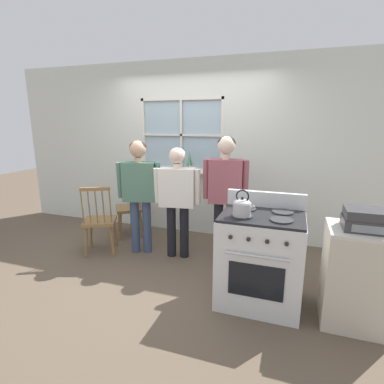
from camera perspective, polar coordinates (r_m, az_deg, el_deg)
The scene contains 12 objects.
ground_plane at distance 3.87m, azimuth -6.56°, elevation -14.39°, with size 16.00×16.00×0.00m, color brown.
wall_back at distance 4.74m, azimuth 0.45°, elevation 7.77°, with size 6.40×0.16×2.70m.
chair_by_window at distance 4.32m, azimuth -17.17°, elevation -5.40°, with size 0.55×0.54×0.97m.
chair_near_wall at distance 4.84m, azimuth -11.59°, elevation -3.04°, with size 0.57×0.57×0.97m.
person_elderly_left at distance 4.08m, azimuth -10.00°, elevation 1.29°, with size 0.59×0.33×1.55m.
person_teen_center at distance 3.89m, azimuth -2.80°, elevation -0.07°, with size 0.62×0.28×1.47m.
person_adult_right at distance 3.79m, azimuth 6.38°, elevation 1.08°, with size 0.57×0.27×1.62m.
stove at distance 3.11m, azimuth 12.86°, elevation -12.18°, with size 0.80×0.68×1.08m.
kettle at distance 2.81m, azimuth 9.53°, elevation -2.76°, with size 0.21×0.17×0.25m.
potted_plant at distance 4.70m, azimuth -0.59°, elevation 4.96°, with size 0.14×0.14×0.34m.
side_counter at distance 3.13m, azimuth 28.82°, elevation -13.92°, with size 0.55×0.50×0.90m.
stereo at distance 2.92m, azimuth 30.07°, elevation -4.60°, with size 0.34×0.29×0.18m.
Camera 1 is at (1.50, -3.08, 1.80)m, focal length 28.00 mm.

